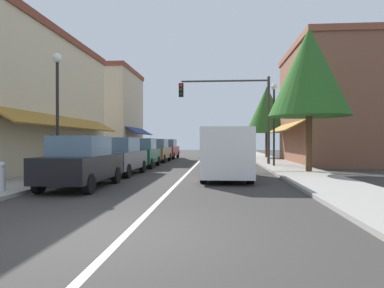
{
  "coord_description": "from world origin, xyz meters",
  "views": [
    {
      "loc": [
        1.6,
        -5.71,
        1.6
      ],
      "look_at": [
        0.08,
        13.41,
        1.44
      ],
      "focal_mm": 32.55,
      "sensor_mm": 36.0,
      "label": 1
    }
  ],
  "objects_px": {
    "traffic_signal_mast_arm": "(237,104)",
    "tree_right_far": "(267,110)",
    "parked_car_second_left": "(119,156)",
    "parked_car_far_left": "(156,151)",
    "parked_car_distant_left": "(167,149)",
    "street_lamp_right_mid": "(274,111)",
    "fire_hydrant": "(2,177)",
    "street_lamp_left_near": "(57,96)",
    "parked_car_third_left": "(142,153)",
    "parked_car_nearest_left": "(81,162)",
    "van_in_lane": "(226,152)",
    "tree_right_near": "(309,72)"
  },
  "relations": [
    {
      "from": "parked_car_third_left",
      "to": "street_lamp_right_mid",
      "type": "distance_m",
      "value": 8.43
    },
    {
      "from": "traffic_signal_mast_arm",
      "to": "street_lamp_right_mid",
      "type": "xyz_separation_m",
      "value": [
        2.15,
        -1.71,
        -0.64
      ]
    },
    {
      "from": "parked_car_far_left",
      "to": "parked_car_second_left",
      "type": "bearing_deg",
      "value": -88.68
    },
    {
      "from": "parked_car_third_left",
      "to": "van_in_lane",
      "type": "relative_size",
      "value": 0.8
    },
    {
      "from": "parked_car_far_left",
      "to": "tree_right_far",
      "type": "distance_m",
      "value": 11.75
    },
    {
      "from": "street_lamp_left_near",
      "to": "tree_right_near",
      "type": "distance_m",
      "value": 11.67
    },
    {
      "from": "parked_car_third_left",
      "to": "tree_right_near",
      "type": "height_order",
      "value": "tree_right_near"
    },
    {
      "from": "parked_car_distant_left",
      "to": "tree_right_near",
      "type": "xyz_separation_m",
      "value": [
        9.17,
        -14.0,
        4.11
      ]
    },
    {
      "from": "van_in_lane",
      "to": "tree_right_near",
      "type": "xyz_separation_m",
      "value": [
        4.1,
        2.72,
        3.84
      ]
    },
    {
      "from": "street_lamp_right_mid",
      "to": "street_lamp_left_near",
      "type": "bearing_deg",
      "value": -140.36
    },
    {
      "from": "parked_car_nearest_left",
      "to": "traffic_signal_mast_arm",
      "type": "relative_size",
      "value": 0.69
    },
    {
      "from": "parked_car_nearest_left",
      "to": "parked_car_far_left",
      "type": "distance_m",
      "value": 14.79
    },
    {
      "from": "street_lamp_left_near",
      "to": "street_lamp_right_mid",
      "type": "relative_size",
      "value": 1.0
    },
    {
      "from": "tree_right_near",
      "to": "van_in_lane",
      "type": "bearing_deg",
      "value": -146.39
    },
    {
      "from": "parked_car_nearest_left",
      "to": "tree_right_far",
      "type": "height_order",
      "value": "tree_right_far"
    },
    {
      "from": "tree_right_near",
      "to": "parked_car_far_left",
      "type": "bearing_deg",
      "value": 136.24
    },
    {
      "from": "parked_car_third_left",
      "to": "tree_right_near",
      "type": "distance_m",
      "value": 10.6
    },
    {
      "from": "street_lamp_left_near",
      "to": "parked_car_distant_left",
      "type": "bearing_deg",
      "value": 84.9
    },
    {
      "from": "street_lamp_right_mid",
      "to": "fire_hydrant",
      "type": "distance_m",
      "value": 15.35
    },
    {
      "from": "parked_car_third_left",
      "to": "traffic_signal_mast_arm",
      "type": "relative_size",
      "value": 0.69
    },
    {
      "from": "tree_right_near",
      "to": "tree_right_far",
      "type": "relative_size",
      "value": 1.07
    },
    {
      "from": "traffic_signal_mast_arm",
      "to": "tree_right_near",
      "type": "xyz_separation_m",
      "value": [
        3.25,
        -5.58,
        0.95
      ]
    },
    {
      "from": "parked_car_second_left",
      "to": "fire_hydrant",
      "type": "height_order",
      "value": "parked_car_second_left"
    },
    {
      "from": "tree_right_near",
      "to": "fire_hydrant",
      "type": "xyz_separation_m",
      "value": [
        -10.81,
        -7.67,
        -4.44
      ]
    },
    {
      "from": "parked_car_far_left",
      "to": "traffic_signal_mast_arm",
      "type": "bearing_deg",
      "value": -27.63
    },
    {
      "from": "parked_car_second_left",
      "to": "tree_right_far",
      "type": "bearing_deg",
      "value": 62.51
    },
    {
      "from": "parked_car_far_left",
      "to": "street_lamp_right_mid",
      "type": "bearing_deg",
      "value": -30.52
    },
    {
      "from": "parked_car_nearest_left",
      "to": "traffic_signal_mast_arm",
      "type": "height_order",
      "value": "traffic_signal_mast_arm"
    },
    {
      "from": "parked_car_nearest_left",
      "to": "van_in_lane",
      "type": "distance_m",
      "value": 5.95
    },
    {
      "from": "tree_right_near",
      "to": "traffic_signal_mast_arm",
      "type": "bearing_deg",
      "value": 120.18
    },
    {
      "from": "parked_car_far_left",
      "to": "van_in_lane",
      "type": "height_order",
      "value": "van_in_lane"
    },
    {
      "from": "parked_car_second_left",
      "to": "parked_car_distant_left",
      "type": "xyz_separation_m",
      "value": [
        -0.06,
        15.4,
        0.0
      ]
    },
    {
      "from": "parked_car_nearest_left",
      "to": "parked_car_far_left",
      "type": "xyz_separation_m",
      "value": [
        -0.12,
        14.79,
        0.0
      ]
    },
    {
      "from": "street_lamp_right_mid",
      "to": "fire_hydrant",
      "type": "bearing_deg",
      "value": -130.06
    },
    {
      "from": "parked_car_far_left",
      "to": "street_lamp_right_mid",
      "type": "xyz_separation_m",
      "value": [
        8.09,
        -4.93,
        2.52
      ]
    },
    {
      "from": "parked_car_second_left",
      "to": "fire_hydrant",
      "type": "bearing_deg",
      "value": -103.93
    },
    {
      "from": "traffic_signal_mast_arm",
      "to": "tree_right_far",
      "type": "xyz_separation_m",
      "value": [
        3.23,
        9.57,
        0.49
      ]
    },
    {
      "from": "parked_car_third_left",
      "to": "street_lamp_left_near",
      "type": "distance_m",
      "value": 8.2
    },
    {
      "from": "traffic_signal_mast_arm",
      "to": "parked_car_far_left",
      "type": "bearing_deg",
      "value": 151.57
    },
    {
      "from": "parked_car_third_left",
      "to": "tree_right_far",
      "type": "bearing_deg",
      "value": 50.5
    },
    {
      "from": "parked_car_nearest_left",
      "to": "traffic_signal_mast_arm",
      "type": "bearing_deg",
      "value": 63.43
    },
    {
      "from": "parked_car_second_left",
      "to": "parked_car_far_left",
      "type": "xyz_separation_m",
      "value": [
        -0.09,
        10.2,
        0.0
      ]
    },
    {
      "from": "street_lamp_right_mid",
      "to": "fire_hydrant",
      "type": "xyz_separation_m",
      "value": [
        -9.71,
        -11.54,
        -2.85
      ]
    },
    {
      "from": "parked_car_nearest_left",
      "to": "parked_car_second_left",
      "type": "relative_size",
      "value": 0.99
    },
    {
      "from": "parked_car_third_left",
      "to": "street_lamp_left_near",
      "type": "relative_size",
      "value": 0.82
    },
    {
      "from": "parked_car_second_left",
      "to": "fire_hydrant",
      "type": "xyz_separation_m",
      "value": [
        -1.7,
        -6.27,
        -0.33
      ]
    },
    {
      "from": "parked_car_second_left",
      "to": "tree_right_near",
      "type": "bearing_deg",
      "value": 10.02
    },
    {
      "from": "parked_car_far_left",
      "to": "parked_car_distant_left",
      "type": "height_order",
      "value": "same"
    },
    {
      "from": "parked_car_far_left",
      "to": "tree_right_far",
      "type": "relative_size",
      "value": 0.62
    },
    {
      "from": "traffic_signal_mast_arm",
      "to": "tree_right_far",
      "type": "distance_m",
      "value": 10.12
    }
  ]
}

